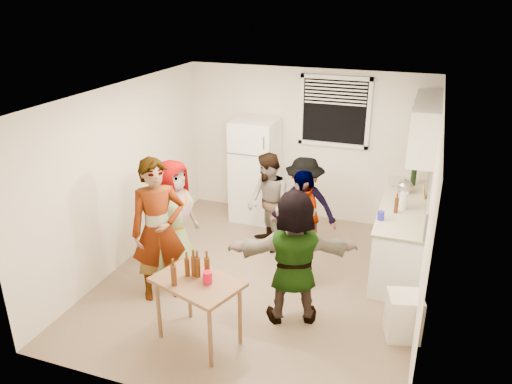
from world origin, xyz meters
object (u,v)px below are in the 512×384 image
at_px(guest_black, 300,281).
at_px(guest_orange, 292,317).
at_px(kettle, 404,192).
at_px(beer_bottle_counter, 395,213).
at_px(blue_cup, 380,220).
at_px(guest_stripe, 164,294).
at_px(red_cup, 208,283).
at_px(guest_back_right, 302,253).
at_px(beer_bottle_table, 188,275).
at_px(serving_table, 200,340).
at_px(guest_back_left, 268,247).
at_px(guest_grey, 177,269).
at_px(wine_bottle, 412,185).
at_px(refrigerator, 255,170).
at_px(trash_bin, 403,317).

height_order(guest_black, guest_orange, guest_orange).
distance_m(kettle, guest_orange, 2.60).
relative_size(beer_bottle_counter, blue_cup, 1.76).
bearing_deg(guest_stripe, blue_cup, -12.04).
height_order(red_cup, guest_back_right, red_cup).
xyz_separation_m(blue_cup, beer_bottle_table, (-1.81, -1.84, -0.13)).
bearing_deg(guest_orange, serving_table, 20.51).
bearing_deg(red_cup, beer_bottle_table, 166.96).
relative_size(beer_bottle_table, guest_back_left, 0.14).
xyz_separation_m(blue_cup, guest_orange, (-0.82, -1.15, -0.90)).
xyz_separation_m(kettle, guest_stripe, (-2.71, -2.30, -0.90)).
xyz_separation_m(red_cup, guest_grey, (-1.09, 1.28, -0.77)).
xyz_separation_m(wine_bottle, guest_orange, (-1.13, -2.56, -0.90)).
bearing_deg(guest_back_right, wine_bottle, 31.59).
bearing_deg(kettle, guest_back_right, -159.33).
relative_size(guest_back_right, guest_orange, 0.91).
distance_m(kettle, guest_back_right, 1.72).
height_order(refrigerator, blue_cup, refrigerator).
xyz_separation_m(serving_table, guest_orange, (0.85, 0.75, 0.00)).
height_order(refrigerator, red_cup, refrigerator).
bearing_deg(trash_bin, beer_bottle_counter, 101.34).
bearing_deg(red_cup, beer_bottle_counter, 52.08).
distance_m(beer_bottle_table, guest_grey, 1.66).
bearing_deg(beer_bottle_table, guest_black, 59.51).
relative_size(kettle, wine_bottle, 0.82).
relative_size(trash_bin, guest_orange, 0.33).
relative_size(refrigerator, beer_bottle_counter, 8.34).
distance_m(wine_bottle, red_cup, 3.79).
height_order(wine_bottle, guest_grey, wine_bottle).
bearing_deg(refrigerator, guest_black, -53.89).
xyz_separation_m(guest_grey, guest_orange, (1.81, -0.53, 0.00)).
xyz_separation_m(trash_bin, serving_table, (-2.10, -0.83, -0.25)).
height_order(kettle, serving_table, kettle).
xyz_separation_m(refrigerator, wine_bottle, (2.50, 0.03, 0.05)).
relative_size(trash_bin, guest_grey, 0.33).
relative_size(beer_bottle_counter, beer_bottle_table, 0.97).
bearing_deg(trash_bin, guest_back_left, 144.70).
xyz_separation_m(refrigerator, serving_table, (0.52, -3.27, -0.85)).
bearing_deg(guest_back_left, red_cup, -41.67).
bearing_deg(red_cup, guest_black, 68.50).
distance_m(trash_bin, guest_stripe, 2.95).
height_order(trash_bin, serving_table, trash_bin).
bearing_deg(trash_bin, red_cup, -157.12).
relative_size(guest_grey, guest_stripe, 0.88).
bearing_deg(serving_table, red_cup, -2.08).
distance_m(trash_bin, guest_back_right, 2.14).
height_order(beer_bottle_counter, guest_back_left, beer_bottle_counter).
bearing_deg(guest_orange, red_cup, 25.21).
height_order(guest_back_right, guest_black, guest_back_right).
bearing_deg(guest_black, red_cup, -57.11).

